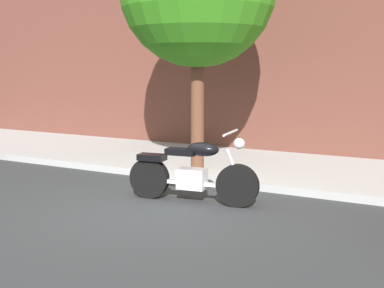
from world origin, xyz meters
TOP-DOWN VIEW (x-y plane):
  - ground_plane at (0.00, 0.00)m, footprint 60.00×60.00m
  - sidewalk at (0.00, 3.43)m, footprint 18.91×3.33m
  - motorcycle at (0.34, 0.62)m, footprint 2.14×0.70m

SIDE VIEW (x-z plane):
  - ground_plane at x=0.00m, z-range 0.00..0.00m
  - sidewalk at x=0.00m, z-range 0.00..0.14m
  - motorcycle at x=0.34m, z-range -0.12..1.04m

